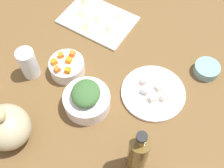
# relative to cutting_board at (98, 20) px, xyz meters

# --- Properties ---
(tabletop) EXTENTS (1.90, 1.90, 0.03)m
(tabletop) POSITION_rel_cutting_board_xyz_m (-0.24, 0.24, -0.02)
(tabletop) COLOR brown
(tabletop) RESTS_ON ground
(cutting_board) EXTENTS (0.30, 0.22, 0.01)m
(cutting_board) POSITION_rel_cutting_board_xyz_m (0.00, 0.00, 0.00)
(cutting_board) COLOR silver
(cutting_board) RESTS_ON tabletop
(plate_tofu) EXTENTS (0.22, 0.22, 0.01)m
(plate_tofu) POSITION_rel_cutting_board_xyz_m (-0.36, 0.16, 0.00)
(plate_tofu) COLOR white
(plate_tofu) RESTS_ON tabletop
(bowl_greens) EXTENTS (0.15, 0.15, 0.06)m
(bowl_greens) POSITION_rel_cutting_board_xyz_m (-0.21, 0.33, 0.02)
(bowl_greens) COLOR white
(bowl_greens) RESTS_ON tabletop
(bowl_carrots) EXTENTS (0.12, 0.12, 0.05)m
(bowl_carrots) POSITION_rel_cutting_board_xyz_m (-0.06, 0.26, 0.02)
(bowl_carrots) COLOR white
(bowl_carrots) RESTS_ON tabletop
(bowl_small_side) EXTENTS (0.09, 0.09, 0.03)m
(bowl_small_side) POSITION_rel_cutting_board_xyz_m (-0.47, -0.03, 0.01)
(bowl_small_side) COLOR #719E9C
(bowl_small_side) RESTS_ON tabletop
(teapot) EXTENTS (0.17, 0.14, 0.16)m
(teapot) POSITION_rel_cutting_board_xyz_m (-0.08, 0.55, 0.06)
(teapot) COLOR tan
(teapot) RESTS_ON tabletop
(bottle_0) EXTENTS (0.06, 0.06, 0.23)m
(bottle_0) POSITION_rel_cutting_board_xyz_m (-0.45, 0.40, 0.09)
(bottle_0) COLOR brown
(bottle_0) RESTS_ON tabletop
(drinking_glass_1) EXTENTS (0.06, 0.06, 0.12)m
(drinking_glass_1) POSITION_rel_cutting_board_xyz_m (0.04, 0.34, 0.05)
(drinking_glass_1) COLOR white
(drinking_glass_1) RESTS_ON tabletop
(carrot_cube_0) EXTENTS (0.02, 0.02, 0.02)m
(carrot_cube_0) POSITION_rel_cutting_board_xyz_m (-0.09, 0.29, 0.06)
(carrot_cube_0) COLOR orange
(carrot_cube_0) RESTS_ON bowl_carrots
(carrot_cube_1) EXTENTS (0.02, 0.02, 0.02)m
(carrot_cube_1) POSITION_rel_cutting_board_xyz_m (-0.03, 0.25, 0.06)
(carrot_cube_1) COLOR orange
(carrot_cube_1) RESTS_ON bowl_carrots
(carrot_cube_2) EXTENTS (0.02, 0.02, 0.02)m
(carrot_cube_2) POSITION_rel_cutting_board_xyz_m (-0.07, 0.25, 0.06)
(carrot_cube_2) COLOR orange
(carrot_cube_2) RESTS_ON bowl_carrots
(carrot_cube_3) EXTENTS (0.02, 0.02, 0.02)m
(carrot_cube_3) POSITION_rel_cutting_board_xyz_m (-0.06, 0.22, 0.06)
(carrot_cube_3) COLOR orange
(carrot_cube_3) RESTS_ON bowl_carrots
(carrot_cube_4) EXTENTS (0.02, 0.02, 0.02)m
(carrot_cube_4) POSITION_rel_cutting_board_xyz_m (-0.03, 0.29, 0.06)
(carrot_cube_4) COLOR orange
(carrot_cube_4) RESTS_ON bowl_carrots
(carrot_cube_5) EXTENTS (0.02, 0.02, 0.02)m
(carrot_cube_5) POSITION_rel_cutting_board_xyz_m (-0.06, 0.30, 0.06)
(carrot_cube_5) COLOR orange
(carrot_cube_5) RESTS_ON bowl_carrots
(chopped_greens_mound) EXTENTS (0.13, 0.14, 0.04)m
(chopped_greens_mound) POSITION_rel_cutting_board_xyz_m (-0.21, 0.33, 0.07)
(chopped_greens_mound) COLOR #3A6532
(chopped_greens_mound) RESTS_ON bowl_greens
(tofu_cube_0) EXTENTS (0.03, 0.03, 0.02)m
(tofu_cube_0) POSITION_rel_cutting_board_xyz_m (-0.40, 0.16, 0.02)
(tofu_cube_0) COLOR silver
(tofu_cube_0) RESTS_ON plate_tofu
(tofu_cube_1) EXTENTS (0.03, 0.03, 0.02)m
(tofu_cube_1) POSITION_rel_cutting_board_xyz_m (-0.34, 0.18, 0.02)
(tofu_cube_1) COLOR white
(tofu_cube_1) RESTS_ON plate_tofu
(tofu_cube_2) EXTENTS (0.03, 0.03, 0.02)m
(tofu_cube_2) POSITION_rel_cutting_board_xyz_m (-0.37, 0.14, 0.02)
(tofu_cube_2) COLOR silver
(tofu_cube_2) RESTS_ON plate_tofu
(tofu_cube_3) EXTENTS (0.03, 0.03, 0.02)m
(tofu_cube_3) POSITION_rel_cutting_board_xyz_m (-0.37, 0.19, 0.02)
(tofu_cube_3) COLOR white
(tofu_cube_3) RESTS_ON plate_tofu
(tofu_cube_4) EXTENTS (0.02, 0.02, 0.02)m
(tofu_cube_4) POSITION_rel_cutting_board_xyz_m (-0.32, 0.15, 0.02)
(tofu_cube_4) COLOR white
(tofu_cube_4) RESTS_ON plate_tofu
(dumpling_0) EXTENTS (0.06, 0.06, 0.03)m
(dumpling_0) POSITION_rel_cutting_board_xyz_m (-0.00, 0.00, 0.02)
(dumpling_0) COLOR beige
(dumpling_0) RESTS_ON cutting_board
(dumpling_1) EXTENTS (0.04, 0.05, 0.03)m
(dumpling_1) POSITION_rel_cutting_board_xyz_m (-0.08, 0.02, 0.02)
(dumpling_1) COLOR beige
(dumpling_1) RESTS_ON cutting_board
(dumpling_2) EXTENTS (0.04, 0.04, 0.03)m
(dumpling_2) POSITION_rel_cutting_board_xyz_m (0.10, -0.04, 0.02)
(dumpling_2) COLOR beige
(dumpling_2) RESTS_ON cutting_board
(dumpling_3) EXTENTS (0.06, 0.07, 0.03)m
(dumpling_3) POSITION_rel_cutting_board_xyz_m (0.06, 0.02, 0.02)
(dumpling_3) COLOR beige
(dumpling_3) RESTS_ON cutting_board
(dumpling_4) EXTENTS (0.06, 0.06, 0.03)m
(dumpling_4) POSITION_rel_cutting_board_xyz_m (-0.07, -0.05, 0.02)
(dumpling_4) COLOR beige
(dumpling_4) RESTS_ON cutting_board
(dumpling_5) EXTENTS (0.08, 0.08, 0.03)m
(dumpling_5) POSITION_rel_cutting_board_xyz_m (0.00, 0.06, 0.02)
(dumpling_5) COLOR beige
(dumpling_5) RESTS_ON cutting_board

